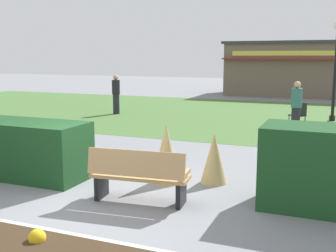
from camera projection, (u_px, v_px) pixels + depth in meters
ground_plane at (102, 196)px, 7.38m from camera, size 80.00×80.00×0.00m
lawn_patch at (238, 115)px, 17.55m from camera, size 36.00×12.00×0.01m
park_bench at (139, 176)px, 6.99m from camera, size 1.74×0.69×0.95m
hedge_left at (28, 149)px, 8.50m from camera, size 2.55×1.10×1.16m
hedge_right at (327, 169)px, 6.67m from camera, size 2.08×1.10×1.37m
ornamental_grass_behind_left at (214, 158)px, 8.10m from camera, size 0.53×0.53×1.00m
ornamental_grass_behind_right at (166, 153)px, 8.09m from camera, size 0.56×0.56×1.20m
lamppost_far at (336, 58)px, 15.60m from camera, size 0.36×0.36×3.82m
food_kiosk at (316, 69)px, 25.93m from camera, size 11.11×5.15×3.39m
cafe_chair_west at (299, 113)px, 14.20m from camera, size 0.62×0.62×0.89m
person_strolling at (296, 107)px, 13.25m from camera, size 0.34×0.34×1.69m
person_standing at (116, 94)px, 17.77m from camera, size 0.34×0.34×1.69m
parked_car_west_slot at (259, 78)px, 35.59m from camera, size 4.31×2.26×1.20m
parked_car_center_slot at (326, 79)px, 33.58m from camera, size 4.26×2.17×1.20m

